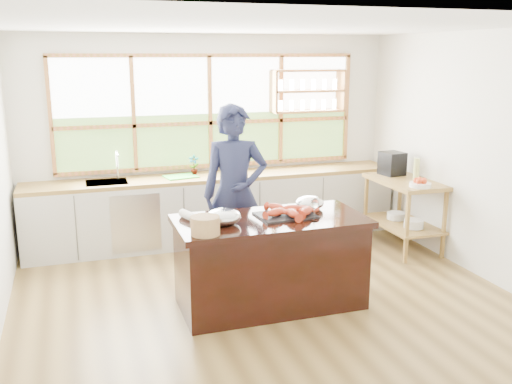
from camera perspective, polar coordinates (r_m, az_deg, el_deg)
name	(u,v)px	position (r m, az deg, el deg)	size (l,w,h in m)	color
ground_plane	(264,296)	(6.00, 0.78, -10.41)	(5.00, 5.00, 0.00)	olive
room_shell	(251,122)	(6.01, -0.54, 7.03)	(5.02, 4.52, 2.71)	silver
back_counter	(215,208)	(7.60, -4.08, -1.56)	(4.90, 0.63, 0.90)	beige
right_shelf_unit	(404,203)	(7.48, 14.60, -1.04)	(0.62, 1.10, 0.90)	olive
island	(270,262)	(5.65, 1.45, -6.99)	(1.85, 0.90, 0.90)	black
cook	(235,194)	(6.17, -2.11, -0.21)	(0.71, 0.46, 1.94)	#1B1F3D
potted_plant	(194,165)	(7.47, -6.24, 2.69)	(0.14, 0.10, 0.27)	slate
cutting_board	(181,177)	(7.40, -7.54, 1.55)	(0.40, 0.30, 0.01)	#44CE3E
espresso_machine	(392,163)	(7.66, 13.46, 2.79)	(0.26, 0.28, 0.30)	black
wine_bottle	(416,170)	(7.29, 15.74, 2.12)	(0.08, 0.08, 0.30)	#AFBC64
fruit_bowl	(420,184)	(7.06, 16.10, 0.82)	(0.26, 0.26, 0.11)	white
slate_board	(285,215)	(5.59, 2.96, -2.32)	(0.55, 0.40, 0.02)	black
lobster_pile	(289,211)	(5.56, 3.29, -1.90)	(0.52, 0.48, 0.08)	red
mixing_bowl_left	(224,217)	(5.32, -3.27, -2.49)	(0.33, 0.33, 0.16)	silver
mixing_bowl_right	(310,203)	(5.86, 5.40, -1.09)	(0.29, 0.29, 0.14)	silver
wine_glass	(314,204)	(5.42, 5.87, -1.23)	(0.08, 0.08, 0.22)	white
wicker_basket	(205,226)	(5.02, -5.10, -3.36)	(0.26, 0.26, 0.17)	#AE864E
parchment_roll	(190,216)	(5.47, -6.62, -2.42)	(0.08, 0.08, 0.30)	white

